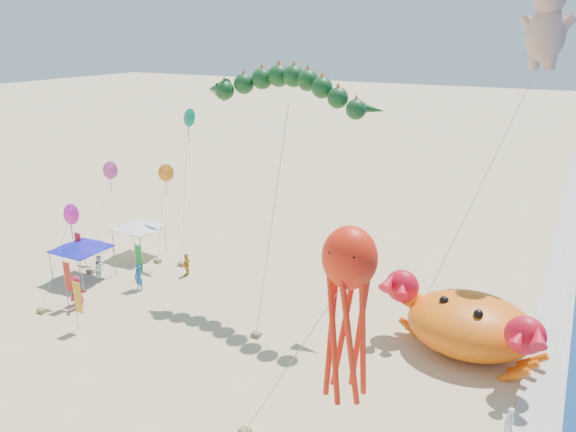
% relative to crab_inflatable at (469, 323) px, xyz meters
% --- Properties ---
extents(ground, '(320.00, 320.00, 0.00)m').
position_rel_crab_inflatable_xyz_m(ground, '(-8.09, -3.38, -1.72)').
color(ground, '#D1B784').
rests_on(ground, ground).
extents(foam_strip, '(320.00, 320.00, 0.00)m').
position_rel_crab_inflatable_xyz_m(foam_strip, '(3.91, -3.38, -1.71)').
color(foam_strip, silver).
rests_on(foam_strip, ground).
extents(crab_inflatable, '(8.90, 7.38, 3.90)m').
position_rel_crab_inflatable_xyz_m(crab_inflatable, '(0.00, 0.00, 0.00)').
color(crab_inflatable, '#FF670D').
rests_on(crab_inflatable, ground).
extents(dragon_kite, '(10.92, 6.27, 14.12)m').
position_rel_crab_inflatable_xyz_m(dragon_kite, '(-11.47, 1.00, 11.19)').
color(dragon_kite, '#103C18').
rests_on(dragon_kite, ground).
extents(cherub_kite, '(5.81, 6.58, 18.85)m').
position_rel_crab_inflatable_xyz_m(cherub_kite, '(1.21, 7.27, 14.95)').
color(cherub_kite, '#DD9E87').
rests_on(cherub_kite, ground).
extents(octopus_kite, '(5.44, 1.84, 9.84)m').
position_rel_crab_inflatable_xyz_m(octopus_kite, '(-2.86, -10.33, 5.23)').
color(octopus_kite, '#FF240D').
rests_on(octopus_kite, ground).
extents(canopy_blue, '(3.46, 3.46, 2.71)m').
position_rel_crab_inflatable_xyz_m(canopy_blue, '(-25.28, -2.87, 0.72)').
color(canopy_blue, gray).
rests_on(canopy_blue, ground).
extents(canopy_white, '(3.26, 3.26, 2.71)m').
position_rel_crab_inflatable_xyz_m(canopy_white, '(-24.75, 2.19, 0.72)').
color(canopy_white, gray).
rests_on(canopy_white, ground).
extents(feather_flags, '(6.77, 5.98, 3.20)m').
position_rel_crab_inflatable_xyz_m(feather_flags, '(-22.44, -4.70, 0.29)').
color(feather_flags, gray).
rests_on(feather_flags, ground).
extents(beachgoers, '(27.75, 8.41, 1.88)m').
position_rel_crab_inflatable_xyz_m(beachgoers, '(-20.42, -3.90, -0.85)').
color(beachgoers, white).
rests_on(beachgoers, ground).
extents(small_kites, '(6.69, 12.61, 11.20)m').
position_rel_crab_inflatable_xyz_m(small_kites, '(-23.46, 0.82, 4.83)').
color(small_kites, '#DC499C').
rests_on(small_kites, ground).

